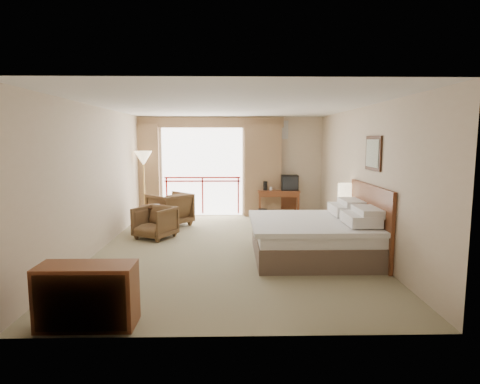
{
  "coord_description": "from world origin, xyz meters",
  "views": [
    {
      "loc": [
        0.01,
        -7.54,
        2.09
      ],
      "look_at": [
        0.17,
        0.4,
        1.05
      ],
      "focal_mm": 30.0,
      "sensor_mm": 36.0,
      "label": 1
    }
  ],
  "objects_px": {
    "nightstand": "(346,228)",
    "dresser": "(87,296)",
    "table_lamp": "(347,191)",
    "armchair_near": "(155,238)",
    "floor_lamp": "(143,161)",
    "bed": "(315,236)",
    "wastebasket": "(263,214)",
    "side_table": "(153,214)",
    "armchair_far": "(170,225)",
    "tv": "(289,183)",
    "desk": "(278,196)"
  },
  "relations": [
    {
      "from": "nightstand",
      "to": "dresser",
      "type": "distance_m",
      "value": 5.48
    },
    {
      "from": "table_lamp",
      "to": "armchair_near",
      "type": "xyz_separation_m",
      "value": [
        -4.0,
        0.26,
        -1.03
      ]
    },
    {
      "from": "table_lamp",
      "to": "floor_lamp",
      "type": "height_order",
      "value": "floor_lamp"
    },
    {
      "from": "bed",
      "to": "floor_lamp",
      "type": "xyz_separation_m",
      "value": [
        -3.74,
        3.35,
        1.17
      ]
    },
    {
      "from": "wastebasket",
      "to": "armchair_near",
      "type": "xyz_separation_m",
      "value": [
        -2.44,
        -1.9,
        -0.14
      ]
    },
    {
      "from": "armchair_near",
      "to": "side_table",
      "type": "distance_m",
      "value": 0.71
    },
    {
      "from": "armchair_near",
      "to": "floor_lamp",
      "type": "bearing_deg",
      "value": 137.11
    },
    {
      "from": "armchair_far",
      "to": "table_lamp",
      "type": "bearing_deg",
      "value": 113.9
    },
    {
      "from": "bed",
      "to": "side_table",
      "type": "height_order",
      "value": "bed"
    },
    {
      "from": "nightstand",
      "to": "armchair_far",
      "type": "distance_m",
      "value": 4.2
    },
    {
      "from": "armchair_near",
      "to": "tv",
      "type": "bearing_deg",
      "value": 65.03
    },
    {
      "from": "bed",
      "to": "table_lamp",
      "type": "xyz_separation_m",
      "value": [
        0.88,
        1.19,
        0.65
      ]
    },
    {
      "from": "tv",
      "to": "armchair_far",
      "type": "bearing_deg",
      "value": -178.39
    },
    {
      "from": "wastebasket",
      "to": "armchair_near",
      "type": "distance_m",
      "value": 3.09
    },
    {
      "from": "wastebasket",
      "to": "armchair_far",
      "type": "relative_size",
      "value": 0.32
    },
    {
      "from": "side_table",
      "to": "tv",
      "type": "bearing_deg",
      "value": 27.97
    },
    {
      "from": "bed",
      "to": "desk",
      "type": "height_order",
      "value": "bed"
    },
    {
      "from": "nightstand",
      "to": "desk",
      "type": "xyz_separation_m",
      "value": [
        -1.11,
        2.69,
        0.3
      ]
    },
    {
      "from": "wastebasket",
      "to": "side_table",
      "type": "height_order",
      "value": "side_table"
    },
    {
      "from": "wastebasket",
      "to": "armchair_far",
      "type": "xyz_separation_m",
      "value": [
        -2.32,
        -0.63,
        -0.14
      ]
    },
    {
      "from": "armchair_far",
      "to": "dresser",
      "type": "height_order",
      "value": "dresser"
    },
    {
      "from": "bed",
      "to": "wastebasket",
      "type": "relative_size",
      "value": 7.38
    },
    {
      "from": "table_lamp",
      "to": "armchair_near",
      "type": "height_order",
      "value": "table_lamp"
    },
    {
      "from": "desk",
      "to": "armchair_near",
      "type": "relative_size",
      "value": 1.5
    },
    {
      "from": "nightstand",
      "to": "tv",
      "type": "bearing_deg",
      "value": 110.46
    },
    {
      "from": "nightstand",
      "to": "side_table",
      "type": "height_order",
      "value": "side_table"
    },
    {
      "from": "bed",
      "to": "armchair_near",
      "type": "xyz_separation_m",
      "value": [
        -3.12,
        1.45,
        -0.38
      ]
    },
    {
      "from": "nightstand",
      "to": "dresser",
      "type": "height_order",
      "value": "dresser"
    },
    {
      "from": "nightstand",
      "to": "wastebasket",
      "type": "relative_size",
      "value": 1.89
    },
    {
      "from": "wastebasket",
      "to": "table_lamp",
      "type": "bearing_deg",
      "value": -54.15
    },
    {
      "from": "table_lamp",
      "to": "armchair_far",
      "type": "height_order",
      "value": "table_lamp"
    },
    {
      "from": "armchair_far",
      "to": "floor_lamp",
      "type": "bearing_deg",
      "value": -84.93
    },
    {
      "from": "tv",
      "to": "dresser",
      "type": "xyz_separation_m",
      "value": [
        -3.17,
        -6.39,
        -0.58
      ]
    },
    {
      "from": "tv",
      "to": "wastebasket",
      "type": "height_order",
      "value": "tv"
    },
    {
      "from": "table_lamp",
      "to": "tv",
      "type": "relative_size",
      "value": 1.38
    },
    {
      "from": "armchair_near",
      "to": "wastebasket",
      "type": "bearing_deg",
      "value": 66.92
    },
    {
      "from": "nightstand",
      "to": "tv",
      "type": "xyz_separation_m",
      "value": [
        -0.81,
        2.63,
        0.66
      ]
    },
    {
      "from": "wastebasket",
      "to": "armchair_near",
      "type": "relative_size",
      "value": 0.39
    },
    {
      "from": "floor_lamp",
      "to": "tv",
      "type": "bearing_deg",
      "value": 6.26
    },
    {
      "from": "tv",
      "to": "side_table",
      "type": "distance_m",
      "value": 3.81
    },
    {
      "from": "armchair_far",
      "to": "bed",
      "type": "bearing_deg",
      "value": 93.27
    },
    {
      "from": "desk",
      "to": "dresser",
      "type": "xyz_separation_m",
      "value": [
        -2.87,
        -6.45,
        -0.21
      ]
    },
    {
      "from": "armchair_far",
      "to": "dresser",
      "type": "bearing_deg",
      "value": 44.32
    },
    {
      "from": "floor_lamp",
      "to": "dresser",
      "type": "relative_size",
      "value": 1.68
    },
    {
      "from": "tv",
      "to": "table_lamp",
      "type": "bearing_deg",
      "value": -89.87
    },
    {
      "from": "dresser",
      "to": "armchair_far",
      "type": "bearing_deg",
      "value": 85.89
    },
    {
      "from": "desk",
      "to": "wastebasket",
      "type": "relative_size",
      "value": 3.89
    },
    {
      "from": "armchair_far",
      "to": "dresser",
      "type": "xyz_separation_m",
      "value": [
        -0.11,
        -5.34,
        0.36
      ]
    },
    {
      "from": "side_table",
      "to": "floor_lamp",
      "type": "distance_m",
      "value": 1.83
    },
    {
      "from": "bed",
      "to": "table_lamp",
      "type": "relative_size",
      "value": 3.41
    }
  ]
}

